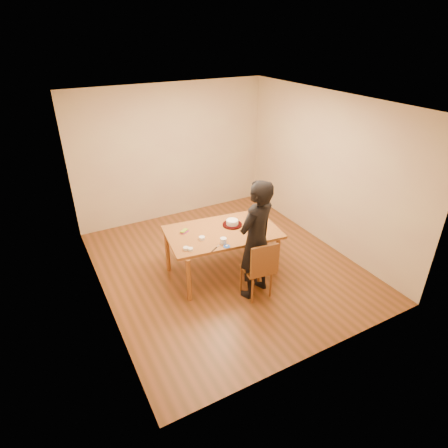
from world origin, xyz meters
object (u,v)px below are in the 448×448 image
cake (232,222)px  person (256,240)px  cake_plate (232,225)px  dining_table (222,232)px  dining_chair (256,269)px

cake → person: size_ratio=0.11×
person → cake_plate: bearing=-115.3°
dining_table → dining_chair: (0.15, -0.78, -0.28)m
cake_plate → cake: size_ratio=1.61×
dining_chair → person: bearing=97.8°
dining_table → cake_plate: (0.23, 0.09, 0.03)m
dining_table → person: bearing=-71.1°
dining_table → dining_chair: dining_table is taller
dining_chair → cake_plate: (0.08, 0.86, 0.31)m
cake_plate → cake: 0.04m
dining_chair → person: (0.00, 0.05, 0.47)m
dining_table → cake: size_ratio=8.89×
cake → dining_table: bearing=-158.6°
dining_table → cake: cake is taller
cake_plate → dining_table: bearing=-158.6°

